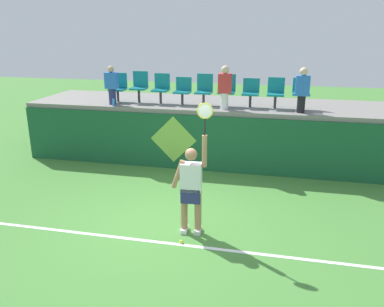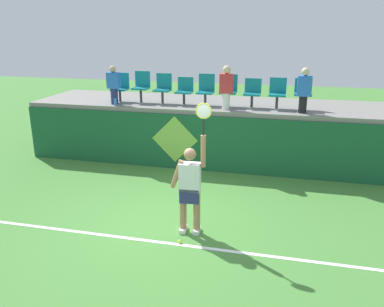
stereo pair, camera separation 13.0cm
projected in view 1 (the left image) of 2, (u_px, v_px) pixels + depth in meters
The scene contains 20 objects.
ground_plane at pixel (166, 225), 7.69m from camera, with size 40.00×40.00×0.00m, color #478438.
court_back_wall at pixel (199, 143), 10.43m from camera, with size 10.07×0.20×1.51m, color #195633.
spectator_platform at pixel (207, 104), 11.27m from camera, with size 10.07×2.45×0.12m, color gray.
court_baseline_stripe at pixel (156, 242), 7.06m from camera, with size 9.06×0.08×0.01m, color white.
tennis_player at pixel (191, 186), 7.12m from camera, with size 0.75×0.28×2.48m.
tennis_ball at pixel (181, 242), 7.01m from camera, with size 0.07×0.07×0.07m, color #D1E533.
water_bottle at pixel (113, 102), 10.69m from camera, with size 0.07×0.07×0.20m, color #338CE5.
stadium_chair_0 at pixel (118, 86), 11.25m from camera, with size 0.44×0.42×0.81m.
stadium_chair_1 at pixel (140, 85), 11.10m from camera, with size 0.44×0.42×0.87m.
stadium_chair_2 at pixel (161, 87), 10.98m from camera, with size 0.44×0.42×0.83m.
stadium_chair_3 at pixel (183, 90), 10.86m from camera, with size 0.44×0.42×0.74m.
stadium_chair_4 at pixel (204, 89), 10.73m from camera, with size 0.44×0.42×0.85m.
stadium_chair_5 at pixel (227, 89), 10.60m from camera, with size 0.44×0.42×0.85m.
stadium_chair_6 at pixel (251, 91), 10.47m from camera, with size 0.44×0.42×0.76m.
stadium_chair_7 at pixel (276, 91), 10.33m from camera, with size 0.44×0.42×0.80m.
stadium_chair_8 at pixel (301, 91), 10.19m from camera, with size 0.44×0.42×0.80m.
spectator_0 at pixel (225, 86), 10.14m from camera, with size 0.34×0.21×1.13m.
spectator_1 at pixel (302, 89), 9.73m from camera, with size 0.34×0.20×1.13m.
spectator_2 at pixel (112, 85), 10.78m from camera, with size 0.34×0.20×1.06m.
wall_signage_mount at pixel (174, 169), 10.71m from camera, with size 1.27×0.01×1.47m.
Camera 1 is at (1.97, -6.60, 3.71)m, focal length 36.58 mm.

